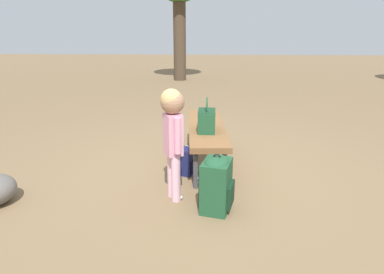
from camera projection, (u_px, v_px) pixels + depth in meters
ground_plane at (198, 175)px, 3.57m from camera, size 40.00×40.00×0.00m
park_bench at (206, 130)px, 3.84m from camera, size 1.62×0.51×0.45m
handbag at (207, 120)px, 3.56m from camera, size 0.32×0.19×0.37m
child_standing at (173, 127)px, 2.88m from camera, size 0.25×0.21×1.02m
backpack_large at (217, 182)px, 2.82m from camera, size 0.35×0.31×0.51m
backpack_small at (187, 160)px, 3.58m from camera, size 0.23×0.21×0.33m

